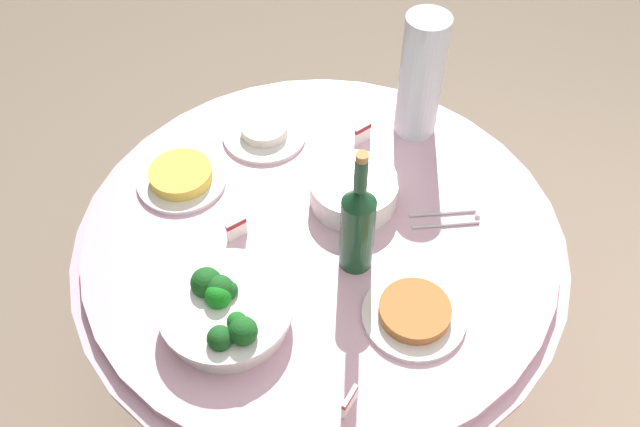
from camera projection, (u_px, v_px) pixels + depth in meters
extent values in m
plane|color=gray|center=(320.00, 375.00, 2.14)|extent=(6.00, 6.00, 0.00)
cylinder|color=maroon|center=(320.00, 317.00, 1.88)|extent=(1.01, 1.01, 0.69)
cylinder|color=#E0B2C6|center=(320.00, 238.00, 1.61)|extent=(1.16, 1.16, 0.02)
cylinder|color=#E0B2C6|center=(320.00, 231.00, 1.59)|extent=(1.10, 1.10, 0.03)
cylinder|color=white|center=(227.00, 313.00, 1.40)|extent=(0.26, 0.26, 0.05)
cylinder|color=white|center=(226.00, 304.00, 1.38)|extent=(0.28, 0.28, 0.01)
sphere|color=#19581E|center=(243.00, 331.00, 1.31)|extent=(0.06, 0.06, 0.06)
sphere|color=#19561E|center=(220.00, 289.00, 1.38)|extent=(0.06, 0.06, 0.06)
sphere|color=#19531E|center=(220.00, 338.00, 1.31)|extent=(0.05, 0.05, 0.05)
sphere|color=#19661E|center=(237.00, 322.00, 1.33)|extent=(0.04, 0.04, 0.04)
sphere|color=#19841E|center=(218.00, 296.00, 1.37)|extent=(0.06, 0.06, 0.06)
sphere|color=#19561E|center=(206.00, 283.00, 1.39)|extent=(0.07, 0.07, 0.07)
sphere|color=#19551E|center=(229.00, 290.00, 1.38)|extent=(0.04, 0.04, 0.04)
cylinder|color=white|center=(353.00, 199.00, 1.63)|extent=(0.21, 0.21, 0.01)
cylinder|color=white|center=(353.00, 196.00, 1.63)|extent=(0.21, 0.21, 0.01)
cylinder|color=white|center=(354.00, 194.00, 1.62)|extent=(0.21, 0.21, 0.01)
cylinder|color=white|center=(354.00, 191.00, 1.61)|extent=(0.21, 0.21, 0.01)
cylinder|color=white|center=(354.00, 188.00, 1.60)|extent=(0.21, 0.21, 0.01)
cylinder|color=white|center=(354.00, 185.00, 1.60)|extent=(0.21, 0.21, 0.01)
cylinder|color=white|center=(354.00, 182.00, 1.59)|extent=(0.21, 0.21, 0.01)
cylinder|color=#184426|center=(357.00, 233.00, 1.44)|extent=(0.07, 0.07, 0.20)
cone|color=#184426|center=(360.00, 196.00, 1.35)|extent=(0.07, 0.07, 0.04)
cylinder|color=#184426|center=(361.00, 175.00, 1.31)|extent=(0.03, 0.03, 0.08)
cylinder|color=#B2844C|center=(362.00, 157.00, 1.27)|extent=(0.03, 0.03, 0.02)
cylinder|color=silver|center=(421.00, 77.00, 1.68)|extent=(0.11, 0.11, 0.34)
sphere|color=#E5B26B|center=(411.00, 121.00, 1.76)|extent=(0.06, 0.06, 0.06)
sphere|color=#E5B26B|center=(423.00, 117.00, 1.77)|extent=(0.06, 0.06, 0.06)
sphere|color=#E5B26B|center=(411.00, 112.00, 1.79)|extent=(0.06, 0.06, 0.06)
sphere|color=#72C64C|center=(418.00, 106.00, 1.72)|extent=(0.06, 0.06, 0.06)
sphere|color=#72C64C|center=(424.00, 98.00, 1.74)|extent=(0.06, 0.06, 0.06)
sphere|color=#72C64C|center=(410.00, 98.00, 1.74)|extent=(0.06, 0.06, 0.06)
sphere|color=red|center=(425.00, 89.00, 1.68)|extent=(0.06, 0.06, 0.06)
sphere|color=red|center=(423.00, 80.00, 1.71)|extent=(0.06, 0.06, 0.06)
sphere|color=red|center=(412.00, 85.00, 1.69)|extent=(0.06, 0.06, 0.06)
sphere|color=#E5B26B|center=(431.00, 69.00, 1.65)|extent=(0.06, 0.06, 0.06)
sphere|color=#E5B26B|center=(420.00, 62.00, 1.67)|extent=(0.06, 0.06, 0.06)
sphere|color=#E5B26B|center=(416.00, 71.00, 1.65)|extent=(0.06, 0.06, 0.06)
sphere|color=#72C64C|center=(433.00, 48.00, 1.62)|extent=(0.06, 0.06, 0.06)
sphere|color=#72C64C|center=(418.00, 45.00, 1.62)|extent=(0.06, 0.06, 0.06)
sphere|color=#72C64C|center=(423.00, 54.00, 1.60)|extent=(0.06, 0.06, 0.06)
cylinder|color=silver|center=(446.00, 225.00, 1.58)|extent=(0.11, 0.13, 0.01)
cylinder|color=silver|center=(443.00, 213.00, 1.61)|extent=(0.11, 0.13, 0.01)
sphere|color=silver|center=(477.00, 216.00, 1.60)|extent=(0.01, 0.01, 0.01)
cylinder|color=white|center=(182.00, 180.00, 1.67)|extent=(0.22, 0.22, 0.01)
cylinder|color=#F2D14C|center=(181.00, 174.00, 1.66)|extent=(0.15, 0.15, 0.03)
cylinder|color=white|center=(414.00, 315.00, 1.42)|extent=(0.22, 0.22, 0.01)
cylinder|color=#B77038|center=(415.00, 311.00, 1.40)|extent=(0.15, 0.15, 0.03)
cylinder|color=white|center=(265.00, 134.00, 1.78)|extent=(0.22, 0.22, 0.01)
cylinder|color=white|center=(264.00, 129.00, 1.77)|extent=(0.12, 0.12, 0.03)
cube|color=white|center=(237.00, 229.00, 1.54)|extent=(0.05, 0.02, 0.05)
cube|color=maroon|center=(236.00, 224.00, 1.53)|extent=(0.05, 0.03, 0.01)
cube|color=white|center=(349.00, 402.00, 1.27)|extent=(0.05, 0.01, 0.05)
cube|color=maroon|center=(350.00, 397.00, 1.26)|extent=(0.05, 0.01, 0.01)
cube|color=white|center=(363.00, 134.00, 1.75)|extent=(0.05, 0.02, 0.05)
cube|color=maroon|center=(363.00, 129.00, 1.74)|extent=(0.05, 0.02, 0.01)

